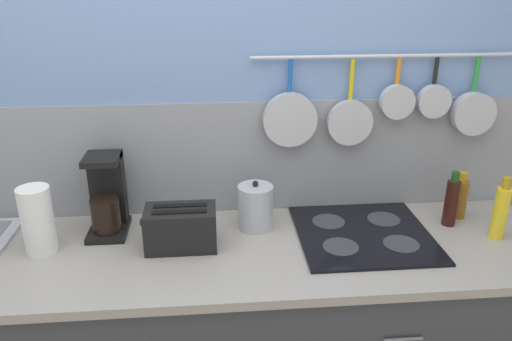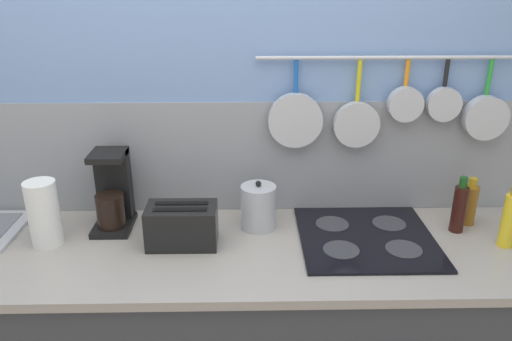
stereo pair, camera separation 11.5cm
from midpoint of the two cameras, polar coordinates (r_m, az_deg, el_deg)
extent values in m
cube|color=#7293C6|center=(2.14, -7.83, 4.61)|extent=(7.20, 0.06, 2.60)
cube|color=gray|center=(2.18, -7.67, 1.54)|extent=(7.20, 0.07, 0.49)
cylinder|color=#B7BABF|center=(2.12, 13.07, 12.60)|extent=(1.10, 0.02, 0.02)
cylinder|color=#1959B2|center=(2.05, 2.30, 10.75)|extent=(0.02, 0.02, 0.13)
cylinder|color=#B7BABF|center=(2.07, 2.30, 5.81)|extent=(0.23, 0.04, 0.23)
cylinder|color=gold|center=(2.10, 9.32, 10.24)|extent=(0.02, 0.02, 0.17)
cylinder|color=#B7BABF|center=(2.12, 9.15, 5.41)|extent=(0.19, 0.04, 0.19)
cylinder|color=orange|center=(2.15, 14.47, 10.95)|extent=(0.02, 0.02, 0.10)
cylinder|color=#B7BABF|center=(2.15, 14.35, 7.61)|extent=(0.14, 0.04, 0.14)
cylinder|color=black|center=(2.21, 18.46, 10.76)|extent=(0.02, 0.02, 0.11)
cylinder|color=#B7BABF|center=(2.21, 18.26, 7.52)|extent=(0.14, 0.04, 0.14)
cylinder|color=green|center=(2.28, 22.57, 10.12)|extent=(0.02, 0.02, 0.14)
cylinder|color=#B7BABF|center=(2.30, 22.27, 6.02)|extent=(0.18, 0.05, 0.18)
cylinder|color=slate|center=(1.88, 14.72, -18.22)|extent=(0.14, 0.01, 0.01)
cube|color=#A59E93|center=(1.95, -7.68, -9.51)|extent=(2.78, 0.67, 0.03)
cylinder|color=white|center=(2.06, -25.17, -5.19)|extent=(0.12, 0.12, 0.26)
cube|color=black|center=(2.15, -17.93, -6.49)|extent=(0.15, 0.20, 0.02)
cube|color=black|center=(2.14, -18.03, -2.10)|extent=(0.14, 0.07, 0.33)
cylinder|color=black|center=(2.09, -18.32, -4.87)|extent=(0.11, 0.11, 0.14)
cube|color=black|center=(2.05, -18.78, 1.24)|extent=(0.14, 0.15, 0.02)
cube|color=black|center=(1.95, -10.27, -6.50)|extent=(0.27, 0.16, 0.16)
cube|color=black|center=(1.89, -10.50, -4.69)|extent=(0.20, 0.03, 0.00)
cube|color=black|center=(1.93, -10.36, -3.97)|extent=(0.20, 0.03, 0.00)
cube|color=black|center=(1.95, -14.53, -5.75)|extent=(0.02, 0.02, 0.02)
cylinder|color=#B7BABF|center=(2.05, -1.67, -4.20)|extent=(0.14, 0.14, 0.18)
sphere|color=black|center=(2.01, -1.70, -1.53)|extent=(0.02, 0.02, 0.02)
cube|color=black|center=(2.06, 10.59, -7.15)|extent=(0.53, 0.52, 0.01)
cylinder|color=#38383D|center=(1.94, 7.98, -8.64)|extent=(0.14, 0.14, 0.00)
cylinder|color=#38383D|center=(2.01, 14.69, -8.14)|extent=(0.14, 0.14, 0.00)
cylinder|color=#38383D|center=(2.12, 6.76, -5.83)|extent=(0.14, 0.14, 0.00)
cylinder|color=#38383D|center=(2.18, 12.93, -5.46)|extent=(0.14, 0.14, 0.00)
cylinder|color=#33140F|center=(2.20, 20.02, -3.56)|extent=(0.06, 0.06, 0.19)
cylinder|color=#194C19|center=(2.16, 20.42, -0.71)|extent=(0.03, 0.03, 0.04)
cylinder|color=#8C5919|center=(2.29, 20.94, -3.08)|extent=(0.06, 0.06, 0.17)
cylinder|color=#B28C19|center=(2.25, 21.29, -0.70)|extent=(0.03, 0.03, 0.04)
cylinder|color=yellow|center=(2.17, 24.77, -4.47)|extent=(0.06, 0.06, 0.21)
cylinder|color=#B28C19|center=(2.12, 25.32, -1.32)|extent=(0.03, 0.03, 0.05)
camera|label=1|loc=(0.06, -91.83, -0.73)|focal=35.00mm
camera|label=2|loc=(0.06, 88.17, 0.73)|focal=35.00mm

